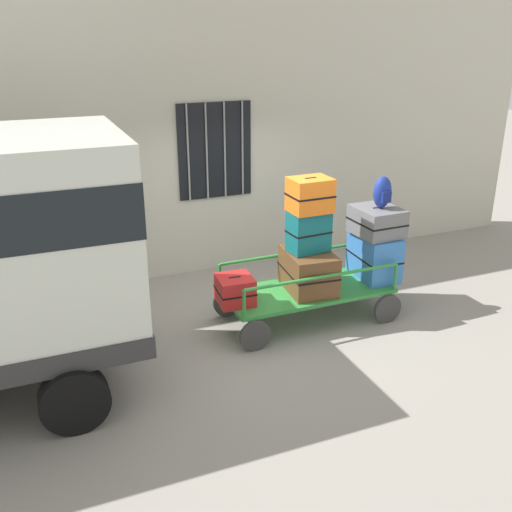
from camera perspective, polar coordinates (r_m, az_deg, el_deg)
ground_plane at (r=8.21m, az=0.70°, el=-6.33°), size 40.00×40.00×0.00m
building_wall at (r=9.46m, az=-4.69°, el=13.30°), size 12.00×0.38×5.00m
luggage_cart at (r=8.13m, az=4.99°, el=-3.76°), size 2.38×1.08×0.46m
cart_railing at (r=7.97m, az=5.08°, el=-1.12°), size 2.26×0.95×0.39m
suitcase_left_bottom at (r=7.60m, az=-2.07°, el=-3.33°), size 0.49×0.51×0.37m
suitcase_midleft_bottom at (r=7.97m, az=5.11°, el=-1.44°), size 0.68×0.88×0.56m
suitcase_midleft_middle at (r=7.80m, az=5.14°, el=2.39°), size 0.56×0.39×0.55m
suitcase_midleft_top at (r=7.65m, az=5.28°, el=5.94°), size 0.55×0.44×0.45m
suitcase_center_bottom at (r=8.50m, az=11.44°, el=0.01°), size 0.53×0.80×0.64m
suitcase_center_middle at (r=8.33m, az=11.68°, el=3.34°), size 0.61×0.70×0.40m
backpack at (r=8.20m, az=12.22°, el=6.07°), size 0.27×0.22×0.44m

